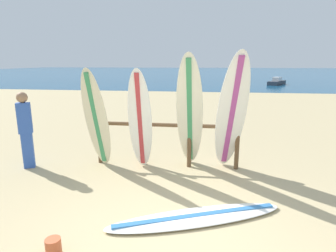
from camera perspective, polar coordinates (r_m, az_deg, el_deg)
The scene contains 10 objects.
ocean_water at distance 60.86m, azimuth 7.45°, elevation 10.83°, with size 120.00×80.00×0.01m, color navy.
surfboard_rack at distance 5.93m, azimuth -0.39°, elevation -2.03°, with size 3.05×0.09×1.05m.
surfboard_leaning_far_left at distance 5.85m, azimuth -14.34°, elevation 1.27°, with size 0.58×0.69×2.10m.
surfboard_leaning_left at distance 5.58m, azimuth -5.69°, elevation 1.04°, with size 0.50×0.62×2.09m.
surfboard_leaning_center_left at distance 5.51m, azimuth 4.43°, elevation 2.39°, with size 0.53×1.19×2.37m.
surfboard_leaning_center at distance 5.53m, azimuth 12.76°, elevation 2.36°, with size 0.74×1.13×2.42m.
surfboard_lying_on_sand at distance 4.22m, azimuth 5.86°, elevation -17.94°, with size 2.61×1.44×0.08m.
beachgoer_standing at distance 6.47m, azimuth -26.98°, elevation -0.18°, with size 0.30×0.26×1.60m.
small_boat_offshore at distance 29.30m, azimuth 21.22°, elevation 8.33°, with size 2.27×3.08×0.71m.
sand_bucket at distance 3.78m, azimuth -22.26°, elevation -21.74°, with size 0.18×0.18×0.20m, color #CC5933.
Camera 1 is at (0.38, -2.81, 2.20)m, focal length 30.01 mm.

